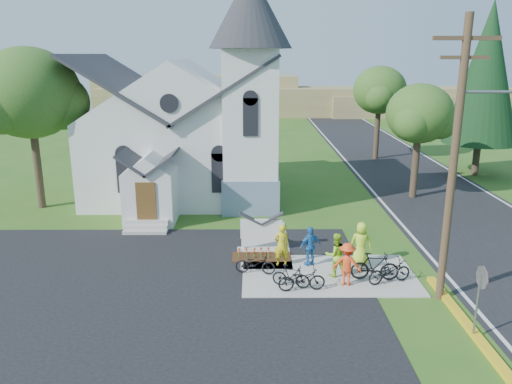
{
  "coord_description": "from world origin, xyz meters",
  "views": [
    {
      "loc": [
        -1.59,
        -18.17,
        8.7
      ],
      "look_at": [
        -1.43,
        5.0,
        2.29
      ],
      "focal_mm": 35.0,
      "sensor_mm": 36.0,
      "label": 1
    }
  ],
  "objects_px": {
    "stop_sign": "(481,287)",
    "bike_4": "(389,271)",
    "cyclist_1": "(336,255)",
    "cyclist_4": "(361,243)",
    "cyclist_0": "(282,245)",
    "bike_3": "(375,266)",
    "utility_pole": "(456,154)",
    "cyclist_3": "(347,264)",
    "cyclist_2": "(310,246)",
    "church_sign": "(261,229)",
    "bike_0": "(255,264)",
    "bike_1": "(291,276)",
    "bike_2": "(302,279)"
  },
  "relations": [
    {
      "from": "utility_pole",
      "to": "cyclist_2",
      "type": "bearing_deg",
      "value": 147.2
    },
    {
      "from": "church_sign",
      "to": "bike_0",
      "type": "distance_m",
      "value": 2.69
    },
    {
      "from": "bike_1",
      "to": "bike_4",
      "type": "relative_size",
      "value": 0.81
    },
    {
      "from": "utility_pole",
      "to": "bike_2",
      "type": "relative_size",
      "value": 5.57
    },
    {
      "from": "cyclist_2",
      "to": "cyclist_3",
      "type": "xyz_separation_m",
      "value": [
        1.22,
        -1.85,
        -0.01
      ]
    },
    {
      "from": "bike_2",
      "to": "cyclist_4",
      "type": "distance_m",
      "value": 3.72
    },
    {
      "from": "bike_4",
      "to": "cyclist_1",
      "type": "bearing_deg",
      "value": 52.53
    },
    {
      "from": "utility_pole",
      "to": "cyclist_1",
      "type": "relative_size",
      "value": 5.52
    },
    {
      "from": "cyclist_0",
      "to": "cyclist_2",
      "type": "height_order",
      "value": "cyclist_0"
    },
    {
      "from": "bike_3",
      "to": "bike_4",
      "type": "relative_size",
      "value": 1.03
    },
    {
      "from": "bike_3",
      "to": "bike_1",
      "type": "bearing_deg",
      "value": 104.9
    },
    {
      "from": "cyclist_2",
      "to": "bike_3",
      "type": "height_order",
      "value": "cyclist_2"
    },
    {
      "from": "cyclist_0",
      "to": "bike_0",
      "type": "bearing_deg",
      "value": 28.9
    },
    {
      "from": "stop_sign",
      "to": "bike_4",
      "type": "bearing_deg",
      "value": 113.53
    },
    {
      "from": "utility_pole",
      "to": "cyclist_3",
      "type": "distance_m",
      "value": 5.69
    },
    {
      "from": "stop_sign",
      "to": "cyclist_3",
      "type": "height_order",
      "value": "stop_sign"
    },
    {
      "from": "stop_sign",
      "to": "cyclist_2",
      "type": "bearing_deg",
      "value": 129.31
    },
    {
      "from": "church_sign",
      "to": "cyclist_0",
      "type": "xyz_separation_m",
      "value": [
        0.82,
        -1.74,
        -0.07
      ]
    },
    {
      "from": "utility_pole",
      "to": "cyclist_0",
      "type": "relative_size",
      "value": 5.51
    },
    {
      "from": "bike_1",
      "to": "cyclist_4",
      "type": "relative_size",
      "value": 0.8
    },
    {
      "from": "utility_pole",
      "to": "cyclist_1",
      "type": "height_order",
      "value": "utility_pole"
    },
    {
      "from": "cyclist_0",
      "to": "bike_3",
      "type": "relative_size",
      "value": 0.96
    },
    {
      "from": "bike_2",
      "to": "bike_3",
      "type": "xyz_separation_m",
      "value": [
        2.97,
        0.92,
        0.1
      ]
    },
    {
      "from": "cyclist_1",
      "to": "cyclist_2",
      "type": "relative_size",
      "value": 1.06
    },
    {
      "from": "bike_1",
      "to": "bike_2",
      "type": "height_order",
      "value": "bike_2"
    },
    {
      "from": "utility_pole",
      "to": "bike_2",
      "type": "distance_m",
      "value": 7.09
    },
    {
      "from": "utility_pole",
      "to": "cyclist_3",
      "type": "xyz_separation_m",
      "value": [
        -3.31,
        1.07,
        -4.5
      ]
    },
    {
      "from": "bike_4",
      "to": "cyclist_0",
      "type": "bearing_deg",
      "value": 48.17
    },
    {
      "from": "cyclist_4",
      "to": "cyclist_0",
      "type": "bearing_deg",
      "value": 18.14
    },
    {
      "from": "bike_1",
      "to": "cyclist_2",
      "type": "height_order",
      "value": "cyclist_2"
    },
    {
      "from": "cyclist_3",
      "to": "cyclist_1",
      "type": "bearing_deg",
      "value": -50.04
    },
    {
      "from": "cyclist_3",
      "to": "cyclist_4",
      "type": "xyz_separation_m",
      "value": [
        0.94,
        1.95,
        0.09
      ]
    },
    {
      "from": "stop_sign",
      "to": "bike_3",
      "type": "distance_m",
      "value": 4.85
    },
    {
      "from": "cyclist_2",
      "to": "cyclist_3",
      "type": "height_order",
      "value": "cyclist_2"
    },
    {
      "from": "stop_sign",
      "to": "bike_4",
      "type": "relative_size",
      "value": 1.35
    },
    {
      "from": "utility_pole",
      "to": "cyclist_4",
      "type": "distance_m",
      "value": 5.85
    },
    {
      "from": "cyclist_1",
      "to": "bike_4",
      "type": "bearing_deg",
      "value": 148.05
    },
    {
      "from": "bike_1",
      "to": "cyclist_4",
      "type": "xyz_separation_m",
      "value": [
        3.12,
        2.17,
        0.49
      ]
    },
    {
      "from": "cyclist_0",
      "to": "bike_4",
      "type": "height_order",
      "value": "cyclist_0"
    },
    {
      "from": "cyclist_0",
      "to": "bike_4",
      "type": "xyz_separation_m",
      "value": [
        4.12,
        -1.77,
        -0.42
      ]
    },
    {
      "from": "utility_pole",
      "to": "cyclist_3",
      "type": "bearing_deg",
      "value": 162.04
    },
    {
      "from": "bike_0",
      "to": "bike_4",
      "type": "xyz_separation_m",
      "value": [
        5.23,
        -0.89,
        0.05
      ]
    },
    {
      "from": "bike_3",
      "to": "cyclist_1",
      "type": "bearing_deg",
      "value": 79.11
    },
    {
      "from": "stop_sign",
      "to": "cyclist_3",
      "type": "relative_size",
      "value": 1.46
    },
    {
      "from": "bike_2",
      "to": "cyclist_3",
      "type": "distance_m",
      "value": 1.91
    },
    {
      "from": "cyclist_1",
      "to": "cyclist_4",
      "type": "relative_size",
      "value": 0.97
    },
    {
      "from": "church_sign",
      "to": "cyclist_4",
      "type": "bearing_deg",
      "value": -21.82
    },
    {
      "from": "cyclist_2",
      "to": "utility_pole",
      "type": "bearing_deg",
      "value": 122.27
    },
    {
      "from": "cyclist_4",
      "to": "bike_4",
      "type": "relative_size",
      "value": 1.02
    },
    {
      "from": "stop_sign",
      "to": "cyclist_4",
      "type": "height_order",
      "value": "stop_sign"
    }
  ]
}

